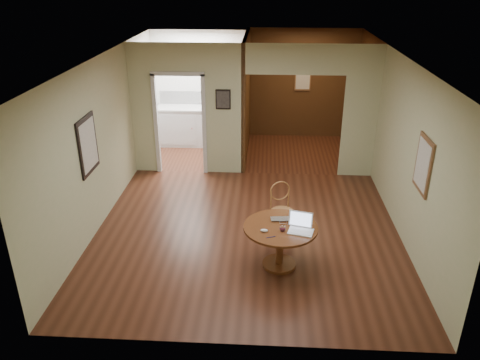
# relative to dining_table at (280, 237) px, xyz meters

# --- Properties ---
(floor) EXTENTS (5.00, 5.00, 0.00)m
(floor) POSITION_rel_dining_table_xyz_m (-0.51, 0.88, -0.49)
(floor) COLOR #411F12
(floor) RESTS_ON ground
(room_shell) EXTENTS (5.20, 7.50, 5.00)m
(room_shell) POSITION_rel_dining_table_xyz_m (-0.98, 3.98, 0.80)
(room_shell) COLOR white
(room_shell) RESTS_ON ground
(dining_table) EXTENTS (1.06, 1.06, 0.66)m
(dining_table) POSITION_rel_dining_table_xyz_m (0.00, 0.00, 0.00)
(dining_table) COLOR brown
(dining_table) RESTS_ON ground
(chair) EXTENTS (0.47, 0.47, 0.88)m
(chair) POSITION_rel_dining_table_xyz_m (0.04, 0.98, -0.00)
(chair) COLOR #996736
(chair) RESTS_ON ground
(open_laptop) EXTENTS (0.39, 0.37, 0.24)m
(open_laptop) POSITION_rel_dining_table_xyz_m (0.28, -0.08, 0.24)
(open_laptop) COLOR white
(open_laptop) RESTS_ON dining_table
(closed_laptop) EXTENTS (0.35, 0.25, 0.03)m
(closed_laptop) POSITION_rel_dining_table_xyz_m (0.03, 0.14, 0.18)
(closed_laptop) COLOR #A5A5A9
(closed_laptop) RESTS_ON dining_table
(mouse) EXTENTS (0.11, 0.07, 0.04)m
(mouse) POSITION_rel_dining_table_xyz_m (-0.23, -0.16, 0.19)
(mouse) COLOR white
(mouse) RESTS_ON dining_table
(wine_glass) EXTENTS (0.09, 0.09, 0.10)m
(wine_glass) POSITION_rel_dining_table_xyz_m (0.02, -0.13, 0.22)
(wine_glass) COLOR white
(wine_glass) RESTS_ON dining_table
(pen) EXTENTS (0.13, 0.06, 0.01)m
(pen) POSITION_rel_dining_table_xyz_m (-0.14, -0.31, 0.18)
(pen) COLOR navy
(pen) RESTS_ON dining_table
(kitchen_cabinet) EXTENTS (2.06, 0.60, 0.94)m
(kitchen_cabinet) POSITION_rel_dining_table_xyz_m (-1.86, 5.08, -0.02)
(kitchen_cabinet) COLOR silver
(kitchen_cabinet) RESTS_ON ground
(grocery_bag) EXTENTS (0.31, 0.27, 0.28)m
(grocery_bag) POSITION_rel_dining_table_xyz_m (-1.46, 5.08, 0.59)
(grocery_bag) COLOR beige
(grocery_bag) RESTS_ON kitchen_cabinet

